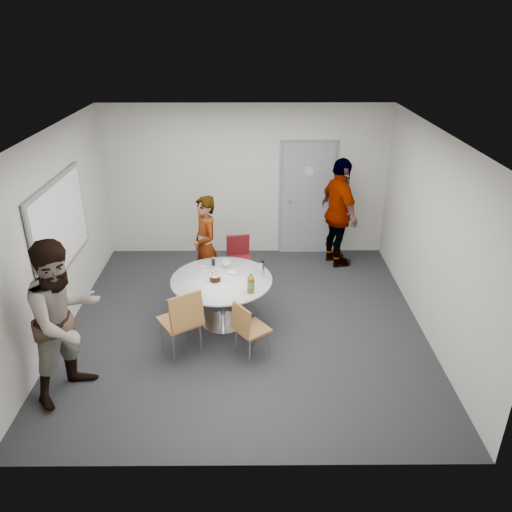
{
  "coord_description": "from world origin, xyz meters",
  "views": [
    {
      "loc": [
        0.12,
        -6.02,
        3.97
      ],
      "look_at": [
        0.16,
        0.25,
        0.96
      ],
      "focal_mm": 35.0,
      "sensor_mm": 36.0,
      "label": 1
    }
  ],
  "objects_px": {
    "chair_near_left": "(183,318)",
    "chair_far": "(239,255)",
    "table": "(223,285)",
    "person_main": "(206,247)",
    "chair_near_right": "(247,326)",
    "door": "(307,199)",
    "person_right": "(339,213)",
    "whiteboard": "(61,225)",
    "person_left": "(65,320)"
  },
  "relations": [
    {
      "from": "whiteboard",
      "to": "chair_far",
      "type": "distance_m",
      "value": 2.75
    },
    {
      "from": "person_right",
      "to": "table",
      "type": "bearing_deg",
      "value": 116.78
    },
    {
      "from": "table",
      "to": "chair_far",
      "type": "bearing_deg",
      "value": 81.47
    },
    {
      "from": "whiteboard",
      "to": "person_right",
      "type": "relative_size",
      "value": 1.0
    },
    {
      "from": "chair_near_left",
      "to": "chair_far",
      "type": "distance_m",
      "value": 2.12
    },
    {
      "from": "door",
      "to": "person_right",
      "type": "relative_size",
      "value": 1.11
    },
    {
      "from": "chair_near_left",
      "to": "door",
      "type": "bearing_deg",
      "value": 27.06
    },
    {
      "from": "chair_near_right",
      "to": "whiteboard",
      "type": "bearing_deg",
      "value": -147.57
    },
    {
      "from": "person_left",
      "to": "door",
      "type": "bearing_deg",
      "value": -6.2
    },
    {
      "from": "person_right",
      "to": "whiteboard",
      "type": "bearing_deg",
      "value": 94.34
    },
    {
      "from": "person_main",
      "to": "chair_far",
      "type": "bearing_deg",
      "value": 99.6
    },
    {
      "from": "person_main",
      "to": "person_left",
      "type": "distance_m",
      "value": 2.66
    },
    {
      "from": "person_main",
      "to": "person_left",
      "type": "height_order",
      "value": "person_left"
    },
    {
      "from": "table",
      "to": "person_right",
      "type": "distance_m",
      "value": 2.72
    },
    {
      "from": "whiteboard",
      "to": "chair_far",
      "type": "xyz_separation_m",
      "value": [
        2.36,
        1.06,
        -0.95
      ]
    },
    {
      "from": "chair_near_left",
      "to": "person_right",
      "type": "relative_size",
      "value": 0.51
    },
    {
      "from": "whiteboard",
      "to": "chair_near_right",
      "type": "xyz_separation_m",
      "value": [
        2.51,
        -0.97,
        -0.98
      ]
    },
    {
      "from": "whiteboard",
      "to": "person_main",
      "type": "relative_size",
      "value": 1.18
    },
    {
      "from": "person_left",
      "to": "chair_near_left",
      "type": "bearing_deg",
      "value": -30.64
    },
    {
      "from": "chair_near_left",
      "to": "person_right",
      "type": "bearing_deg",
      "value": 15.9
    },
    {
      "from": "door",
      "to": "person_main",
      "type": "bearing_deg",
      "value": -137.48
    },
    {
      "from": "person_main",
      "to": "person_right",
      "type": "relative_size",
      "value": 0.84
    },
    {
      "from": "person_main",
      "to": "person_right",
      "type": "bearing_deg",
      "value": 90.73
    },
    {
      "from": "table",
      "to": "person_left",
      "type": "bearing_deg",
      "value": -140.2
    },
    {
      "from": "person_left",
      "to": "person_right",
      "type": "height_order",
      "value": "person_left"
    },
    {
      "from": "person_main",
      "to": "person_right",
      "type": "height_order",
      "value": "person_right"
    },
    {
      "from": "chair_near_left",
      "to": "person_left",
      "type": "height_order",
      "value": "person_left"
    },
    {
      "from": "chair_near_left",
      "to": "person_left",
      "type": "distance_m",
      "value": 1.39
    },
    {
      "from": "chair_near_right",
      "to": "person_right",
      "type": "relative_size",
      "value": 0.41
    },
    {
      "from": "chair_near_left",
      "to": "table",
      "type": "bearing_deg",
      "value": 25.74
    },
    {
      "from": "chair_near_right",
      "to": "chair_far",
      "type": "height_order",
      "value": "chair_far"
    },
    {
      "from": "whiteboard",
      "to": "chair_near_left",
      "type": "distance_m",
      "value": 2.13
    },
    {
      "from": "person_main",
      "to": "whiteboard",
      "type": "bearing_deg",
      "value": -93.2
    },
    {
      "from": "table",
      "to": "person_main",
      "type": "height_order",
      "value": "person_main"
    },
    {
      "from": "chair_near_right",
      "to": "person_left",
      "type": "xyz_separation_m",
      "value": [
        -2.0,
        -0.6,
        0.49
      ]
    },
    {
      "from": "whiteboard",
      "to": "table",
      "type": "xyz_separation_m",
      "value": [
        2.17,
        -0.19,
        -0.82
      ]
    },
    {
      "from": "door",
      "to": "person_left",
      "type": "bearing_deg",
      "value": -128.37
    },
    {
      "from": "person_left",
      "to": "chair_near_right",
      "type": "bearing_deg",
      "value": -41.17
    },
    {
      "from": "door",
      "to": "person_left",
      "type": "height_order",
      "value": "door"
    },
    {
      "from": "chair_near_left",
      "to": "person_left",
      "type": "relative_size",
      "value": 0.5
    },
    {
      "from": "chair_near_left",
      "to": "person_main",
      "type": "height_order",
      "value": "person_main"
    },
    {
      "from": "whiteboard",
      "to": "chair_near_left",
      "type": "height_order",
      "value": "whiteboard"
    },
    {
      "from": "table",
      "to": "chair_far",
      "type": "xyz_separation_m",
      "value": [
        0.19,
        1.24,
        -0.13
      ]
    },
    {
      "from": "door",
      "to": "person_right",
      "type": "distance_m",
      "value": 0.73
    },
    {
      "from": "table",
      "to": "person_right",
      "type": "relative_size",
      "value": 0.73
    },
    {
      "from": "table",
      "to": "person_left",
      "type": "xyz_separation_m",
      "value": [
        -1.66,
        -1.38,
        0.33
      ]
    },
    {
      "from": "chair_far",
      "to": "door",
      "type": "bearing_deg",
      "value": -144.28
    },
    {
      "from": "table",
      "to": "whiteboard",
      "type": "bearing_deg",
      "value": 175.08
    },
    {
      "from": "table",
      "to": "chair_near_right",
      "type": "distance_m",
      "value": 0.87
    },
    {
      "from": "chair_near_left",
      "to": "chair_far",
      "type": "bearing_deg",
      "value": 38.95
    }
  ]
}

